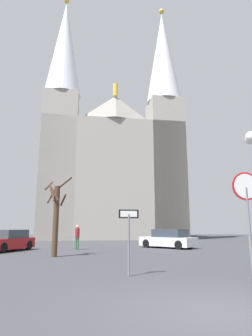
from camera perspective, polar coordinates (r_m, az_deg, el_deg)
The scene contains 8 objects.
ground_plane at distance 6.27m, azimuth 18.25°, elevation -25.60°, with size 120.00×120.00×0.00m, color #38383D.
cathedral at distance 42.86m, azimuth -2.88°, elevation 0.81°, with size 20.40×15.42×35.42m.
stop_sign at distance 9.25m, azimuth 22.83°, elevation -6.42°, with size 0.84×0.09×3.19m.
one_way_arrow_sign at distance 9.91m, azimuth 0.55°, elevation -12.47°, with size 0.69×0.12×2.16m.
bare_tree at distance 16.69m, azimuth -13.73°, elevation -9.08°, with size 1.40×1.29×4.48m.
parked_car_near_white at distance 23.18m, azimuth 8.37°, elevation -13.75°, with size 4.25×4.32×1.43m.
parked_car_far_red at distance 21.69m, azimuth -22.38°, elevation -13.19°, with size 2.96×4.42×1.41m.
pedestrian_standing at distance 21.58m, azimuth -9.61°, elevation -12.87°, with size 0.32×0.32×1.72m.
Camera 1 is at (-2.18, -5.66, 1.57)m, focal length 30.82 mm.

